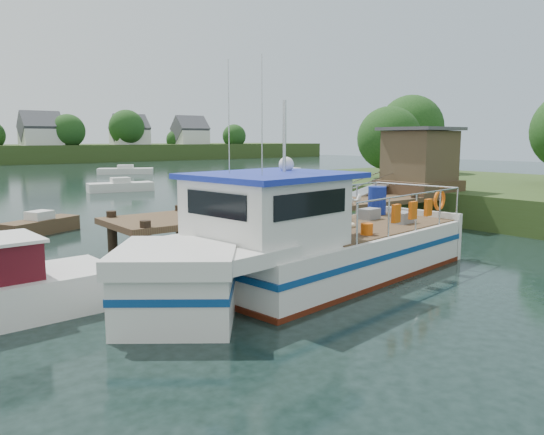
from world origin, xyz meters
TOP-DOWN VIEW (x-y plane):
  - ground_plane at (0.00, 0.00)m, footprint 160.00×160.00m
  - near_shore at (16.88, -0.73)m, footprint 16.00×30.00m
  - dock at (6.51, 0.01)m, footprint 16.60×3.00m
  - lobster_boat at (-2.59, -4.97)m, footprint 12.25×4.90m
  - moored_rowboat at (-6.10, 7.75)m, footprint 3.45×2.48m
  - moored_far at (11.91, 41.88)m, footprint 6.29×4.62m
  - moored_b at (3.61, 23.02)m, footprint 4.96×2.45m
  - moored_c at (21.46, 24.49)m, footprint 7.32×5.21m

SIDE VIEW (x-z plane):
  - ground_plane at x=0.00m, z-range 0.00..0.00m
  - moored_rowboat at x=-6.10m, z-range -0.12..0.83m
  - moored_far at x=11.91m, z-range -0.13..0.89m
  - moored_b at x=3.61m, z-range -0.14..0.91m
  - moored_c at x=21.46m, z-range -0.14..0.96m
  - lobster_boat at x=-2.59m, z-range -1.85..3.97m
  - near_shore at x=16.88m, z-range -1.83..5.93m
  - dock at x=6.51m, z-range -0.15..4.63m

